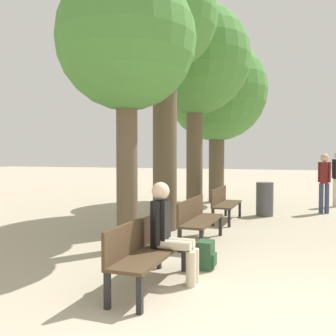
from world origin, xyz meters
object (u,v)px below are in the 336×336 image
tree_row_1 (165,27)px  tree_row_3 (217,92)px  bench_row_0 (144,248)px  person_seated (169,229)px  backpack (206,255)px  bench_row_1 (197,217)px  tree_row_2 (195,61)px  trash_bin (265,199)px  bench_row_2 (224,201)px  pedestrian_near (324,179)px  tree_row_0 (126,44)px

tree_row_1 → tree_row_3: 5.21m
bench_row_0 → tree_row_1: bearing=106.3°
person_seated → backpack: size_ratio=3.22×
bench_row_0 → person_seated: person_seated is taller
bench_row_1 → backpack: size_ratio=4.01×
bench_row_0 → tree_row_2: bearing=99.8°
tree_row_2 → trash_bin: size_ratio=6.44×
bench_row_1 → tree_row_2: bearing=106.8°
bench_row_1 → tree_row_1: bearing=136.4°
tree_row_1 → person_seated: tree_row_1 is taller
bench_row_2 → bench_row_1: bearing=-90.0°
tree_row_2 → trash_bin: bearing=8.8°
tree_row_1 → person_seated: bearing=-68.8°
bench_row_0 → pedestrian_near: pedestrian_near is taller
person_seated → backpack: bearing=66.2°
tree_row_2 → backpack: 6.46m
bench_row_1 → person_seated: person_seated is taller
tree_row_0 → person_seated: bearing=-46.4°
tree_row_1 → bench_row_2: bearing=56.6°
tree_row_2 → tree_row_3: bearing=90.0°
backpack → pedestrian_near: bearing=73.0°
tree_row_1 → trash_bin: tree_row_1 is taller
tree_row_1 → backpack: 5.09m
bench_row_0 → backpack: bearing=61.2°
bench_row_0 → person_seated: 0.40m
tree_row_1 → tree_row_2: tree_row_2 is taller
bench_row_0 → bench_row_2: size_ratio=1.00×
pedestrian_near → bench_row_0: bearing=-108.7°
tree_row_2 → pedestrian_near: tree_row_2 is taller
bench_row_1 → bench_row_0: bearing=-90.0°
bench_row_2 → pedestrian_near: size_ratio=0.96×
tree_row_0 → tree_row_1: bearing=90.0°
bench_row_0 → bench_row_2: (0.00, 4.94, 0.00)m
tree_row_3 → bench_row_1: bearing=-80.7°
bench_row_1 → trash_bin: (0.88, 3.61, -0.03)m
tree_row_1 → tree_row_2: 2.37m
tree_row_0 → tree_row_1: tree_row_1 is taller
bench_row_1 → person_seated: 2.22m
tree_row_0 → person_seated: (1.22, -1.28, -2.84)m
tree_row_3 → backpack: 8.58m
backpack → bench_row_0: bearing=-118.8°
trash_bin → bench_row_0: bearing=-98.2°
trash_bin → tree_row_0: bearing=-112.5°
tree_row_3 → person_seated: bearing=-81.6°
tree_row_3 → tree_row_1: bearing=-90.0°
bench_row_1 → person_seated: size_ratio=1.25×
tree_row_3 → pedestrian_near: 4.69m
bench_row_0 → person_seated: size_ratio=1.25×
bench_row_0 → bench_row_1: size_ratio=1.00×
bench_row_2 → trash_bin: size_ratio=1.77×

